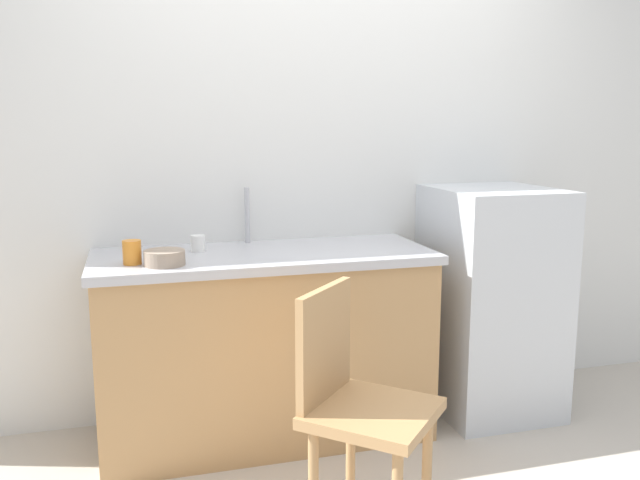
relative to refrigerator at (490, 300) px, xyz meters
name	(u,v)px	position (x,y,z in m)	size (l,w,h in m)	color
back_wall	(313,171)	(-0.83, 0.36, 0.64)	(4.80, 0.10, 2.42)	silver
cabinet_base	(265,348)	(-1.16, 0.01, -0.15)	(1.47, 0.60, 0.83)	tan
countertop	(264,256)	(-1.16, 0.01, 0.29)	(1.51, 0.64, 0.04)	#B7B7BC
faucet	(247,215)	(-1.19, 0.26, 0.44)	(0.02, 0.02, 0.27)	#B7B7BC
refrigerator	(490,300)	(0.00, 0.00, 0.00)	(0.57, 0.62, 1.13)	silver
chair	(356,402)	(-1.00, -0.84, -0.07)	(0.57, 0.57, 0.89)	tan
terracotta_bowl	(165,258)	(-1.60, -0.16, 0.34)	(0.17, 0.17, 0.06)	gray
cup_orange	(132,252)	(-1.73, -0.10, 0.36)	(0.08, 0.08, 0.10)	orange
cup_white	(198,243)	(-1.44, 0.10, 0.35)	(0.07, 0.07, 0.07)	white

